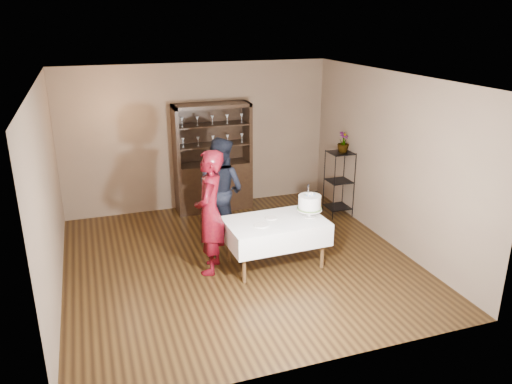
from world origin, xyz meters
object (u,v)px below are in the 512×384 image
at_px(plant_etagere, 339,181).
at_px(potted_plant, 343,142).
at_px(woman, 210,212).
at_px(cake, 310,203).
at_px(man, 221,189).
at_px(cake_table, 275,231).
at_px(china_hutch, 213,175).

xyz_separation_m(plant_etagere, potted_plant, (0.04, -0.00, 0.72)).
height_order(woman, cake, woman).
relative_size(woman, man, 1.05).
relative_size(cake_table, cake, 2.86).
xyz_separation_m(plant_etagere, cake_table, (-1.81, -1.48, -0.11)).
height_order(cake_table, potted_plant, potted_plant).
xyz_separation_m(china_hutch, cake, (0.79, -2.54, 0.25)).
bearing_deg(potted_plant, china_hutch, 153.49).
relative_size(china_hutch, cake_table, 1.38).
bearing_deg(potted_plant, cake, -131.66).
xyz_separation_m(cake_table, man, (-0.49, 1.17, 0.31)).
distance_m(china_hutch, woman, 2.47).
relative_size(cake_table, man, 0.85).
height_order(man, cake, man).
bearing_deg(man, woman, 119.56).
xyz_separation_m(plant_etagere, man, (-2.30, -0.31, 0.20)).
height_order(plant_etagere, woman, woman).
bearing_deg(plant_etagere, man, -172.41).
bearing_deg(woman, china_hutch, -171.27).
relative_size(china_hutch, cake, 3.94).
height_order(woman, man, woman).
bearing_deg(china_hutch, man, -99.08).
relative_size(cake, potted_plant, 1.39).
distance_m(china_hutch, man, 1.39).
bearing_deg(cake, cake_table, 178.32).
distance_m(plant_etagere, cake_table, 2.33).
bearing_deg(woman, potted_plant, 139.50).
relative_size(china_hutch, woman, 1.12).
bearing_deg(cake_table, potted_plant, 38.60).
bearing_deg(cake_table, plant_etagere, 39.25).
bearing_deg(china_hutch, plant_etagere, -26.83).
distance_m(woman, man, 1.10).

